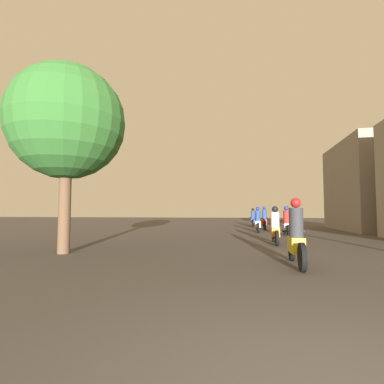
{
  "coord_description": "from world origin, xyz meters",
  "views": [
    {
      "loc": [
        -0.65,
        -1.89,
        1.27
      ],
      "look_at": [
        -3.8,
        15.83,
        2.45
      ],
      "focal_mm": 28.0,
      "sensor_mm": 36.0,
      "label": 1
    }
  ],
  "objects_px": {
    "motorcycle_white": "(258,222)",
    "motorcycle_blue": "(253,219)",
    "motorcycle_silver": "(286,224)",
    "street_tree": "(67,123)",
    "building_right_far": "(371,186)",
    "motorcycle_yellow": "(296,238)",
    "motorcycle_orange": "(275,229)",
    "motorcycle_red": "(264,220)"
  },
  "relations": [
    {
      "from": "motorcycle_silver",
      "to": "motorcycle_blue",
      "type": "relative_size",
      "value": 1.05
    },
    {
      "from": "motorcycle_yellow",
      "to": "building_right_far",
      "type": "distance_m",
      "value": 16.46
    },
    {
      "from": "motorcycle_white",
      "to": "street_tree",
      "type": "height_order",
      "value": "street_tree"
    },
    {
      "from": "motorcycle_white",
      "to": "building_right_far",
      "type": "relative_size",
      "value": 0.24
    },
    {
      "from": "motorcycle_red",
      "to": "street_tree",
      "type": "height_order",
      "value": "street_tree"
    },
    {
      "from": "motorcycle_red",
      "to": "motorcycle_orange",
      "type": "bearing_deg",
      "value": -90.75
    },
    {
      "from": "motorcycle_white",
      "to": "motorcycle_red",
      "type": "xyz_separation_m",
      "value": [
        0.55,
        2.69,
        0.01
      ]
    },
    {
      "from": "building_right_far",
      "to": "motorcycle_orange",
      "type": "bearing_deg",
      "value": -126.44
    },
    {
      "from": "motorcycle_yellow",
      "to": "motorcycle_red",
      "type": "distance_m",
      "value": 14.26
    },
    {
      "from": "motorcycle_yellow",
      "to": "street_tree",
      "type": "bearing_deg",
      "value": 166.4
    },
    {
      "from": "motorcycle_silver",
      "to": "building_right_far",
      "type": "relative_size",
      "value": 0.25
    },
    {
      "from": "motorcycle_red",
      "to": "street_tree",
      "type": "relative_size",
      "value": 0.37
    },
    {
      "from": "motorcycle_orange",
      "to": "motorcycle_white",
      "type": "distance_m",
      "value": 6.79
    },
    {
      "from": "motorcycle_yellow",
      "to": "motorcycle_white",
      "type": "bearing_deg",
      "value": 86.38
    },
    {
      "from": "motorcycle_red",
      "to": "motorcycle_blue",
      "type": "relative_size",
      "value": 1.12
    },
    {
      "from": "motorcycle_orange",
      "to": "motorcycle_silver",
      "type": "bearing_deg",
      "value": 86.75
    },
    {
      "from": "motorcycle_red",
      "to": "motorcycle_blue",
      "type": "xyz_separation_m",
      "value": [
        -0.65,
        5.26,
        -0.02
      ]
    },
    {
      "from": "motorcycle_orange",
      "to": "motorcycle_red",
      "type": "bearing_deg",
      "value": 98.42
    },
    {
      "from": "building_right_far",
      "to": "street_tree",
      "type": "relative_size",
      "value": 1.35
    },
    {
      "from": "motorcycle_white",
      "to": "motorcycle_red",
      "type": "bearing_deg",
      "value": 80.01
    },
    {
      "from": "building_right_far",
      "to": "street_tree",
      "type": "height_order",
      "value": "building_right_far"
    },
    {
      "from": "motorcycle_yellow",
      "to": "motorcycle_blue",
      "type": "bearing_deg",
      "value": 85.86
    },
    {
      "from": "motorcycle_red",
      "to": "street_tree",
      "type": "bearing_deg",
      "value": -116.61
    },
    {
      "from": "motorcycle_white",
      "to": "motorcycle_red",
      "type": "height_order",
      "value": "motorcycle_red"
    },
    {
      "from": "motorcycle_white",
      "to": "street_tree",
      "type": "xyz_separation_m",
      "value": [
        -6.2,
        -10.65,
        3.4
      ]
    },
    {
      "from": "building_right_far",
      "to": "street_tree",
      "type": "bearing_deg",
      "value": -135.31
    },
    {
      "from": "motorcycle_silver",
      "to": "motorcycle_orange",
      "type": "bearing_deg",
      "value": -94.64
    },
    {
      "from": "motorcycle_blue",
      "to": "motorcycle_orange",
      "type": "bearing_deg",
      "value": -79.66
    },
    {
      "from": "motorcycle_orange",
      "to": "motorcycle_white",
      "type": "relative_size",
      "value": 1.03
    },
    {
      "from": "motorcycle_yellow",
      "to": "motorcycle_silver",
      "type": "bearing_deg",
      "value": 78.28
    },
    {
      "from": "motorcycle_yellow",
      "to": "motorcycle_white",
      "type": "distance_m",
      "value": 11.58
    },
    {
      "from": "motorcycle_silver",
      "to": "building_right_far",
      "type": "xyz_separation_m",
      "value": [
        6.23,
        5.31,
        2.37
      ]
    },
    {
      "from": "motorcycle_silver",
      "to": "building_right_far",
      "type": "bearing_deg",
      "value": 48.43
    },
    {
      "from": "motorcycle_orange",
      "to": "street_tree",
      "type": "height_order",
      "value": "street_tree"
    },
    {
      "from": "motorcycle_red",
      "to": "motorcycle_silver",
      "type": "bearing_deg",
      "value": -80.04
    },
    {
      "from": "motorcycle_yellow",
      "to": "motorcycle_orange",
      "type": "relative_size",
      "value": 1.05
    },
    {
      "from": "motorcycle_orange",
      "to": "motorcycle_silver",
      "type": "height_order",
      "value": "motorcycle_silver"
    },
    {
      "from": "motorcycle_silver",
      "to": "building_right_far",
      "type": "height_order",
      "value": "building_right_far"
    },
    {
      "from": "motorcycle_yellow",
      "to": "building_right_far",
      "type": "bearing_deg",
      "value": 58.04
    },
    {
      "from": "motorcycle_silver",
      "to": "motorcycle_blue",
      "type": "height_order",
      "value": "motorcycle_blue"
    },
    {
      "from": "motorcycle_white",
      "to": "motorcycle_blue",
      "type": "height_order",
      "value": "motorcycle_blue"
    },
    {
      "from": "motorcycle_silver",
      "to": "street_tree",
      "type": "relative_size",
      "value": 0.34
    }
  ]
}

